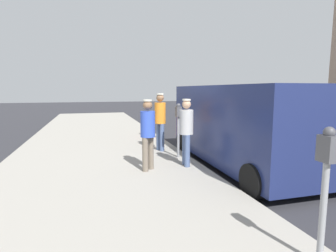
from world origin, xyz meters
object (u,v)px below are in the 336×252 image
object	(u,v)px
pedestrian_in_blue	(148,130)
parked_van	(242,123)
parking_meter_near	(178,121)
pedestrian_in_gray	(186,128)
fire_hydrant	(148,126)
pedestrian_in_orange	(160,118)
parking_meter_far	(326,173)

from	to	relation	value
pedestrian_in_blue	parked_van	xyz separation A→B (m)	(-2.57, -0.19, 0.05)
pedestrian_in_blue	parking_meter_near	bearing A→B (deg)	-137.50
pedestrian_in_blue	parked_van	distance (m)	2.58
parking_meter_near	pedestrian_in_gray	size ratio (longest dim) A/B	0.91
parking_meter_near	fire_hydrant	size ratio (longest dim) A/B	1.77
pedestrian_in_blue	pedestrian_in_orange	size ratio (longest dim) A/B	0.94
parking_meter_near	pedestrian_in_blue	distance (m)	1.46
pedestrian_in_gray	fire_hydrant	distance (m)	4.60
pedestrian_in_gray	fire_hydrant	bearing A→B (deg)	-89.71
pedestrian_in_orange	pedestrian_in_gray	bearing A→B (deg)	96.08
parking_meter_far	pedestrian_in_gray	bearing A→B (deg)	-88.92
parking_meter_near	pedestrian_in_orange	world-z (taller)	pedestrian_in_orange
pedestrian_in_gray	pedestrian_in_orange	world-z (taller)	pedestrian_in_orange
parked_van	fire_hydrant	world-z (taller)	parked_van
parking_meter_far	pedestrian_in_blue	world-z (taller)	pedestrian_in_blue
pedestrian_in_orange	parked_van	world-z (taller)	parked_van
parking_meter_far	pedestrian_in_orange	xyz separation A→B (m)	(0.27, -5.91, -0.00)
parking_meter_near	parked_van	xyz separation A→B (m)	(-1.50, 0.80, -0.03)
pedestrian_in_gray	fire_hydrant	xyz separation A→B (m)	(0.02, -4.57, -0.54)
parking_meter_near	fire_hydrant	world-z (taller)	parking_meter_near
pedestrian_in_gray	parked_van	bearing A→B (deg)	-177.77
pedestrian_in_gray	parking_meter_near	bearing A→B (deg)	-95.11
parking_meter_near	pedestrian_in_orange	xyz separation A→B (m)	(0.27, -0.97, -0.00)
parking_meter_near	parking_meter_far	distance (m)	4.94
parked_van	fire_hydrant	distance (m)	4.82
parking_meter_far	parked_van	world-z (taller)	parked_van
parking_meter_near	parked_van	bearing A→B (deg)	152.01
pedestrian_in_gray	pedestrian_in_orange	distance (m)	1.84
parking_meter_far	pedestrian_in_gray	distance (m)	4.08
parking_meter_near	parking_meter_far	bearing A→B (deg)	90.00
parking_meter_far	parked_van	bearing A→B (deg)	-109.90
pedestrian_in_blue	pedestrian_in_orange	xyz separation A→B (m)	(-0.80, -1.96, 0.07)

